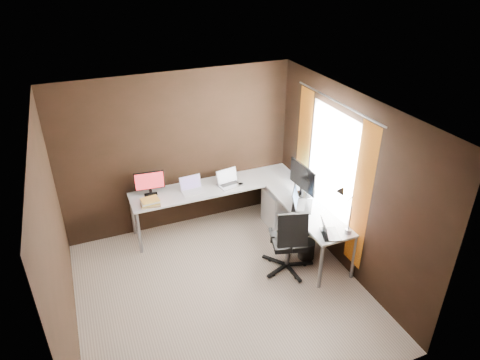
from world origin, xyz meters
The scene contains 15 objects.
room centered at (0.34, 0.07, 1.28)m, with size 3.60×3.60×2.50m.
desk centered at (0.84, 1.04, 0.68)m, with size 2.65×2.25×0.73m.
drawer_pedestal centered at (1.43, 1.15, 0.30)m, with size 0.42×0.50×0.60m, color white.
monitor_left centered at (-0.52, 1.60, 0.95)m, with size 0.44×0.14×0.39m.
monitor_right centered at (1.57, 0.73, 1.02)m, with size 0.16×0.62×0.51m.
laptop_white centered at (0.09, 1.49, 0.78)m, with size 0.35×0.26×0.22m.
laptop_silver centered at (0.68, 1.46, 0.78)m, with size 0.39×0.31×0.24m.
laptop_black_big centered at (1.39, 0.48, 0.79)m, with size 0.46×0.49×0.26m.
laptop_black_small centered at (1.39, -0.28, 0.78)m, with size 0.31×0.36×0.21m.
book_stack centered at (-0.58, 1.33, 0.77)m, with size 0.30×0.25×0.09m.
mouse_left centered at (-0.50, 1.30, 0.75)m, with size 0.09×0.06×0.03m, color black.
mouse_corner centered at (0.85, 1.38, 0.75)m, with size 0.09×0.06×0.03m, color black.
desk_lamp centered at (1.58, -0.28, 1.14)m, with size 0.20×0.24×0.65m.
office_chair centered at (1.03, 0.08, 0.30)m, with size 0.57×0.60×1.02m.
wastebasket centered at (1.40, 0.21, 0.14)m, with size 0.24×0.24×0.28m, color black.
Camera 1 is at (-1.38, -4.02, 4.02)m, focal length 32.00 mm.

